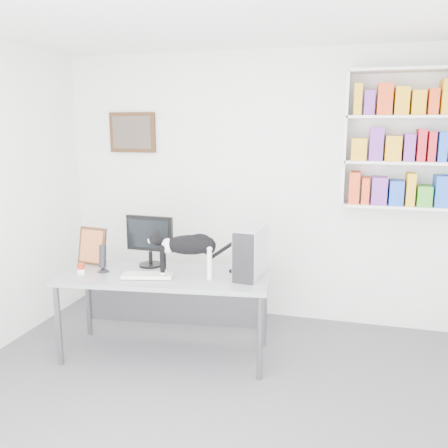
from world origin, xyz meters
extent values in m
cube|color=#4E4D52|center=(0.00, 0.00, 0.01)|extent=(4.00, 4.00, 0.01)
cube|color=silver|center=(0.00, 2.00, 1.35)|extent=(4.00, 0.01, 2.70)
cube|color=silver|center=(1.40, 1.85, 1.85)|extent=(1.03, 0.28, 1.24)
cube|color=#4C3118|center=(-1.30, 1.97, 1.90)|extent=(0.52, 0.04, 0.42)
cube|color=gray|center=(-0.51, 0.86, 0.37)|extent=(1.84, 0.90, 0.74)
cube|color=black|center=(-0.72, 1.05, 0.97)|extent=(0.45, 0.23, 0.47)
cube|color=silver|center=(-0.62, 0.74, 0.75)|extent=(0.44, 0.25, 0.03)
cube|color=#B7B7BC|center=(0.21, 0.98, 0.95)|extent=(0.22, 0.44, 0.42)
cylinder|color=black|center=(-1.05, 0.78, 0.86)|extent=(0.12, 0.12, 0.25)
cube|color=#4C3118|center=(-1.26, 0.98, 0.91)|extent=(0.29, 0.15, 0.35)
cylinder|color=#A9230E|center=(-1.19, 0.67, 0.78)|extent=(0.08, 0.08, 0.09)
camera|label=1|loc=(0.98, -2.72, 1.98)|focal=38.00mm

